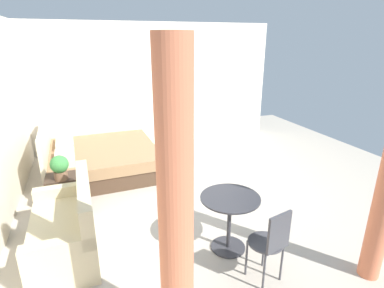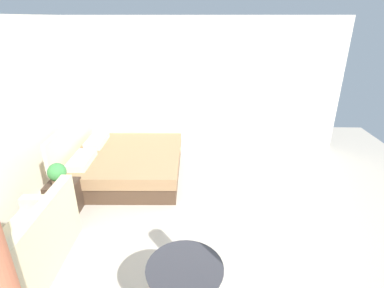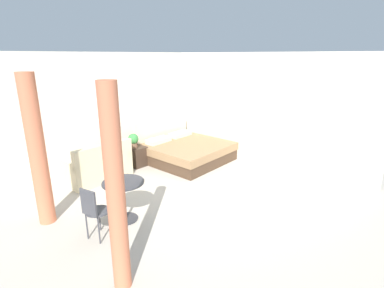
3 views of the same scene
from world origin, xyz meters
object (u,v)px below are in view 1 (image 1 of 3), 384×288
at_px(bed, 100,159).
at_px(cafe_chair_near_window, 272,240).
at_px(couch, 67,229).
at_px(potted_plant, 60,166).
at_px(nightstand, 63,192).
at_px(balcony_table, 230,213).

xyz_separation_m(bed, cafe_chair_near_window, (-3.59, -1.47, 0.26)).
height_order(couch, potted_plant, couch).
bearing_deg(couch, bed, -13.27).
bearing_deg(nightstand, balcony_table, -132.15).
height_order(bed, nightstand, bed).
relative_size(bed, nightstand, 4.04).
relative_size(bed, couch, 1.45).
distance_m(bed, nightstand, 1.33).
bearing_deg(potted_plant, nightstand, 12.32).
relative_size(bed, cafe_chair_near_window, 2.34).
relative_size(couch, potted_plant, 3.81).
bearing_deg(cafe_chair_near_window, balcony_table, 12.82).
bearing_deg(nightstand, cafe_chair_near_window, -139.05).
distance_m(bed, potted_plant, 1.47).
bearing_deg(cafe_chair_near_window, couch, 57.51).
distance_m(couch, balcony_table, 1.98).
xyz_separation_m(nightstand, cafe_chair_near_window, (-2.43, -2.11, 0.28)).
height_order(potted_plant, balcony_table, potted_plant).
distance_m(nightstand, potted_plant, 0.47).
relative_size(potted_plant, balcony_table, 0.52).
xyz_separation_m(couch, cafe_chair_near_window, (-1.28, -2.02, 0.22)).
height_order(bed, balcony_table, bed).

